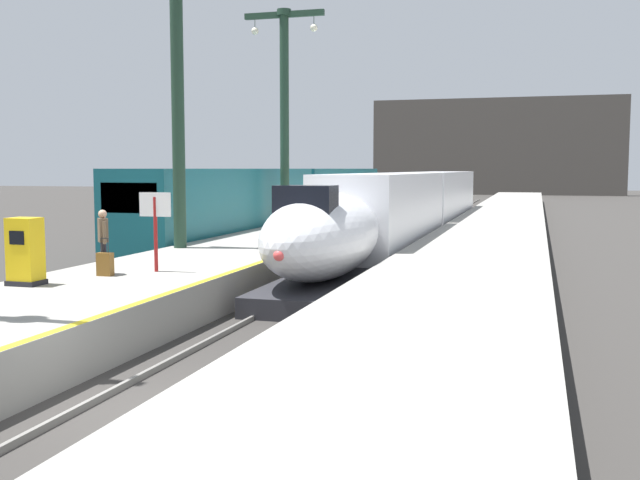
{
  "coord_description": "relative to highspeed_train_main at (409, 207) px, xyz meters",
  "views": [
    {
      "loc": [
        6.04,
        -10.27,
        3.8
      ],
      "look_at": [
        0.2,
        9.77,
        1.8
      ],
      "focal_mm": 41.91,
      "sensor_mm": 36.0,
      "label": 1
    }
  ],
  "objects": [
    {
      "name": "station_column_mid",
      "position": [
        -5.9,
        -12.71,
        4.96
      ],
      "size": [
        4.0,
        0.68,
        9.75
      ],
      "color": "#1E3828",
      "rests_on": "platform_left"
    },
    {
      "name": "ticket_machine_yellow",
      "position": [
        -5.55,
        -21.36,
        -0.13
      ],
      "size": [
        0.76,
        0.62,
        1.6
      ],
      "color": "yellow",
      "rests_on": "platform_left"
    },
    {
      "name": "rolling_suitcase",
      "position": [
        -4.59,
        -19.5,
        -0.56
      ],
      "size": [
        0.4,
        0.22,
        0.98
      ],
      "color": "brown",
      "rests_on": "platform_left"
    },
    {
      "name": "rail_secondary_left",
      "position": [
        -8.85,
        1.54,
        -1.86
      ],
      "size": [
        0.08,
        110.0,
        0.12
      ],
      "primitive_type": "cube",
      "color": "slate",
      "rests_on": "ground"
    },
    {
      "name": "platform_right",
      "position": [
        4.05,
        -1.21,
        -1.39
      ],
      "size": [
        4.8,
        110.0,
        1.05
      ],
      "primitive_type": "cube",
      "color": "gray",
      "rests_on": "ground"
    },
    {
      "name": "passenger_near_edge",
      "position": [
        -4.77,
        -19.29,
        0.12
      ],
      "size": [
        0.41,
        0.45,
        1.69
      ],
      "color": "#23232D",
      "rests_on": "platform_left"
    },
    {
      "name": "rail_secondary_right",
      "position": [
        -7.35,
        1.54,
        -1.86
      ],
      "size": [
        0.08,
        110.0,
        0.12
      ],
      "primitive_type": "cube",
      "color": "slate",
      "rests_on": "ground"
    },
    {
      "name": "rail_main_left",
      "position": [
        -0.75,
        1.54,
        -1.86
      ],
      "size": [
        0.08,
        110.0,
        0.12
      ],
      "primitive_type": "cube",
      "color": "slate",
      "rests_on": "ground"
    },
    {
      "name": "departure_info_board",
      "position": [
        -3.72,
        -18.42,
        0.64
      ],
      "size": [
        0.9,
        0.1,
        2.12
      ],
      "color": "maroon",
      "rests_on": "platform_left"
    },
    {
      "name": "platform_left_safety_stripe",
      "position": [
        -1.77,
        -1.21,
        -0.86
      ],
      "size": [
        0.2,
        107.8,
        0.01
      ],
      "primitive_type": "cube",
      "color": "yellow",
      "rests_on": "platform_left"
    },
    {
      "name": "station_column_far",
      "position": [
        -5.9,
        -1.45,
        5.29
      ],
      "size": [
        4.0,
        0.68,
        10.38
      ],
      "color": "#1E3828",
      "rests_on": "platform_left"
    },
    {
      "name": "regional_train_adjacent",
      "position": [
        -8.1,
        5.79,
        0.21
      ],
      "size": [
        2.85,
        36.6,
        3.8
      ],
      "color": "#145660",
      "rests_on": "ground"
    },
    {
      "name": "terminus_back_wall",
      "position": [
        0.0,
        76.04,
        5.08
      ],
      "size": [
        36.0,
        2.0,
        14.0
      ],
      "primitive_type": "cube",
      "color": "#4C4742",
      "rests_on": "ground"
    },
    {
      "name": "highspeed_train_main",
      "position": [
        0.0,
        0.0,
        0.0
      ],
      "size": [
        2.92,
        39.33,
        3.6
      ],
      "color": "silver",
      "rests_on": "ground"
    },
    {
      "name": "ground_plane",
      "position": [
        0.0,
        -25.96,
        -1.92
      ],
      "size": [
        260.0,
        260.0,
        0.0
      ],
      "primitive_type": "plane",
      "color": "#33302D"
    },
    {
      "name": "rail_main_right",
      "position": [
        0.75,
        1.54,
        -1.86
      ],
      "size": [
        0.08,
        110.0,
        0.12
      ],
      "primitive_type": "cube",
      "color": "slate",
      "rests_on": "ground"
    },
    {
      "name": "platform_left",
      "position": [
        -4.05,
        -1.21,
        -1.39
      ],
      "size": [
        4.8,
        110.0,
        1.05
      ],
      "primitive_type": "cube",
      "color": "gray",
      "rests_on": "ground"
    }
  ]
}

